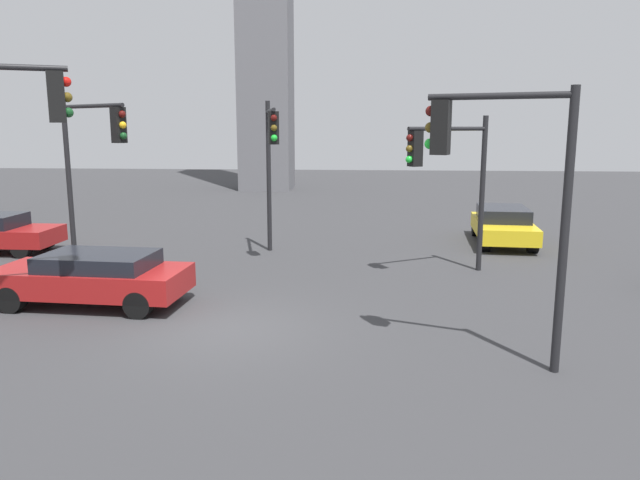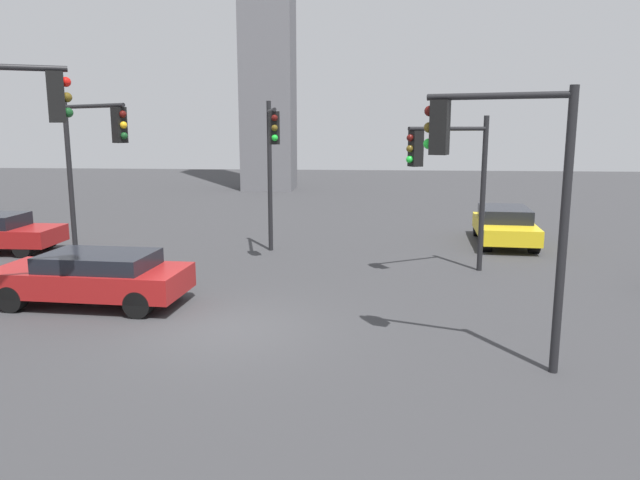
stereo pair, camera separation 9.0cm
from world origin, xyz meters
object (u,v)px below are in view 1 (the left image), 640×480
car_3 (93,277)px  traffic_light_3 (501,170)px  traffic_light_2 (449,166)px  car_2 (503,224)px  traffic_light_1 (92,150)px  traffic_light_0 (271,149)px

car_3 → traffic_light_3: bearing=165.2°
traffic_light_2 → car_3: (-9.17, -3.83, -2.54)m
car_2 → traffic_light_1: bearing=-63.1°
traffic_light_3 → car_2: (2.81, 12.04, -2.92)m
traffic_light_0 → car_3: traffic_light_0 is taller
traffic_light_1 → car_2: bearing=55.6°
car_2 → car_3: bearing=-48.6°
traffic_light_1 → car_2: traffic_light_1 is taller
traffic_light_2 → traffic_light_1: bearing=-29.0°
traffic_light_1 → car_3: (1.41, -3.48, -3.00)m
car_2 → car_3: car_2 is taller
traffic_light_0 → traffic_light_1: bearing=-78.1°
traffic_light_0 → car_2: bearing=97.9°
traffic_light_1 → traffic_light_3: 12.43m
car_3 → car_2: bearing=-139.7°
car_2 → traffic_light_3: bearing=-8.7°
traffic_light_0 → traffic_light_3: 10.44m
traffic_light_1 → traffic_light_2: (10.58, 0.35, -0.45)m
traffic_light_2 → car_2: size_ratio=0.99×
traffic_light_0 → traffic_light_2: traffic_light_0 is taller
traffic_light_3 → car_2: size_ratio=1.07×
traffic_light_1 → car_2: size_ratio=1.10×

